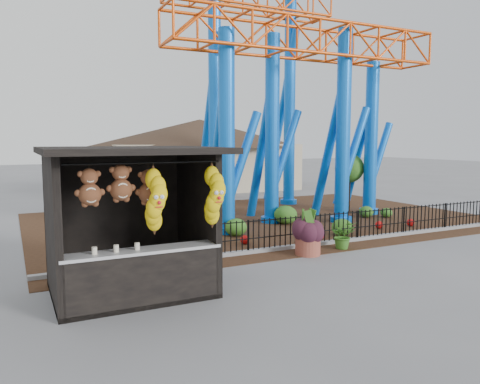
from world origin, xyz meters
name	(u,v)px	position (x,y,z in m)	size (l,w,h in m)	color
ground	(278,287)	(0.00, 0.00, 0.00)	(120.00, 120.00, 0.00)	slate
mulch_bed	(262,219)	(4.00, 8.00, 0.01)	(18.00, 12.00, 0.02)	#331E11
curb	(338,241)	(4.00, 3.00, 0.06)	(18.00, 0.18, 0.12)	gray
prize_booth	(133,224)	(-2.99, 0.93, 1.52)	(3.50, 3.40, 3.12)	black
picket_fence	(360,226)	(4.90, 3.00, 0.50)	(12.20, 0.06, 1.00)	black
roller_coaster	(284,63)	(5.12, 8.23, 6.44)	(11.00, 6.37, 10.82)	blue
terracotta_planter	(308,245)	(2.29, 2.18, 0.29)	(0.72, 0.72, 0.59)	#984737
planter_foliage	(308,223)	(2.29, 2.18, 0.91)	(0.70, 0.70, 0.64)	#321421
potted_plant	(343,235)	(3.65, 2.34, 0.41)	(0.75, 0.65, 0.83)	#2B591A
landscaping	(306,220)	(4.58, 5.65, 0.31)	(8.05, 3.52, 0.72)	#2F601C
pavilion	(200,143)	(6.00, 20.00, 3.07)	(15.00, 15.00, 4.80)	#BFAD8C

